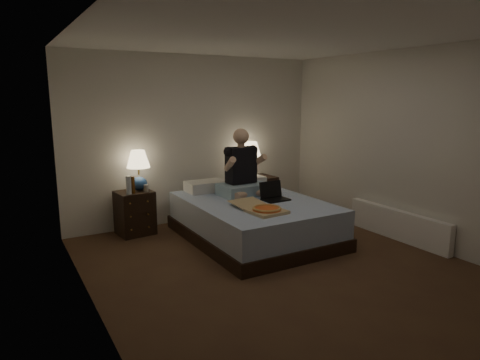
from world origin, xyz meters
TOP-DOWN VIEW (x-y plane):
  - floor at (0.00, 0.00)m, footprint 4.00×4.50m
  - ceiling at (0.00, 0.00)m, footprint 4.00×4.50m
  - wall_back at (0.00, 2.25)m, footprint 4.00×0.00m
  - wall_left at (-2.00, 0.00)m, footprint 0.00×4.50m
  - wall_right at (2.00, 0.00)m, footprint 0.00×4.50m
  - bed at (0.27, 0.99)m, footprint 1.59×2.12m
  - nightstand_left at (-1.06, 2.00)m, footprint 0.51×0.47m
  - nightstand_right at (0.96, 1.96)m, footprint 0.51×0.47m
  - lamp_left at (-0.96, 2.04)m, footprint 0.39×0.39m
  - lamp_right at (0.86, 2.05)m, footprint 0.34×0.34m
  - water_bottle at (-1.16, 1.86)m, footprint 0.07×0.07m
  - soda_can at (-0.92, 1.87)m, footprint 0.07×0.07m
  - beer_bottle_left at (-1.10, 1.89)m, footprint 0.06×0.06m
  - beer_bottle_right at (0.80, 1.84)m, footprint 0.06×0.06m
  - person at (0.31, 1.35)m, footprint 0.68×0.54m
  - laptop at (0.53, 0.86)m, footprint 0.35×0.29m
  - pizza_box at (0.08, 0.40)m, footprint 0.46×0.79m
  - radiator at (1.93, 0.01)m, footprint 0.10×1.60m

SIDE VIEW (x-z plane):
  - floor at x=0.00m, z-range 0.00..0.00m
  - radiator at x=1.93m, z-range 0.00..0.40m
  - bed at x=0.27m, z-range 0.00..0.53m
  - nightstand_left at x=-1.06m, z-range 0.00..0.61m
  - nightstand_right at x=0.96m, z-range 0.00..0.63m
  - pizza_box at x=0.08m, z-range 0.53..0.61m
  - laptop at x=0.53m, z-range 0.53..0.77m
  - soda_can at x=-0.92m, z-range 0.61..0.71m
  - beer_bottle_left at x=-1.10m, z-range 0.61..0.84m
  - water_bottle at x=-1.16m, z-range 0.61..0.86m
  - beer_bottle_right at x=0.80m, z-range 0.63..0.86m
  - lamp_left at x=-0.96m, z-range 0.61..1.17m
  - lamp_right at x=0.86m, z-range 0.63..1.19m
  - person at x=0.31m, z-range 0.53..1.46m
  - wall_back at x=0.00m, z-range 0.00..2.50m
  - wall_left at x=-2.00m, z-range 0.00..2.50m
  - wall_right at x=2.00m, z-range 0.00..2.50m
  - ceiling at x=0.00m, z-range 2.50..2.50m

